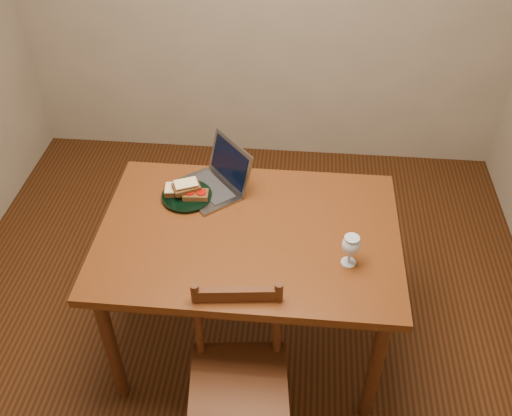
# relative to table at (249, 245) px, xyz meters

# --- Properties ---
(floor) EXTENTS (3.20, 3.20, 0.02)m
(floor) POSITION_rel_table_xyz_m (-0.07, 0.07, -0.66)
(floor) COLOR black
(floor) RESTS_ON ground
(table) EXTENTS (1.30, 0.90, 0.74)m
(table) POSITION_rel_table_xyz_m (0.00, 0.00, 0.00)
(table) COLOR #451F0B
(table) RESTS_ON floor
(chair) EXTENTS (0.43, 0.41, 0.42)m
(chair) POSITION_rel_table_xyz_m (0.01, -0.51, -0.20)
(chair) COLOR #361B0B
(chair) RESTS_ON floor
(plate) EXTENTS (0.23, 0.23, 0.02)m
(plate) POSITION_rel_table_xyz_m (-0.31, 0.19, 0.10)
(plate) COLOR black
(plate) RESTS_ON table
(sandwich_cheese) EXTENTS (0.13, 0.08, 0.04)m
(sandwich_cheese) POSITION_rel_table_xyz_m (-0.35, 0.21, 0.12)
(sandwich_cheese) COLOR #381E0C
(sandwich_cheese) RESTS_ON plate
(sandwich_tomato) EXTENTS (0.12, 0.08, 0.04)m
(sandwich_tomato) POSITION_rel_table_xyz_m (-0.26, 0.18, 0.12)
(sandwich_tomato) COLOR #381E0C
(sandwich_tomato) RESTS_ON plate
(sandwich_top) EXTENTS (0.14, 0.12, 0.04)m
(sandwich_top) POSITION_rel_table_xyz_m (-0.31, 0.20, 0.15)
(sandwich_top) COLOR #381E0C
(sandwich_top) RESTS_ON plate
(milk_glass) EXTENTS (0.07, 0.07, 0.14)m
(milk_glass) POSITION_rel_table_xyz_m (0.42, -0.15, 0.16)
(milk_glass) COLOR white
(milk_glass) RESTS_ON table
(laptop) EXTENTS (0.40, 0.40, 0.22)m
(laptop) POSITION_rel_table_xyz_m (-0.17, 0.29, 0.14)
(laptop) COLOR slate
(laptop) RESTS_ON table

